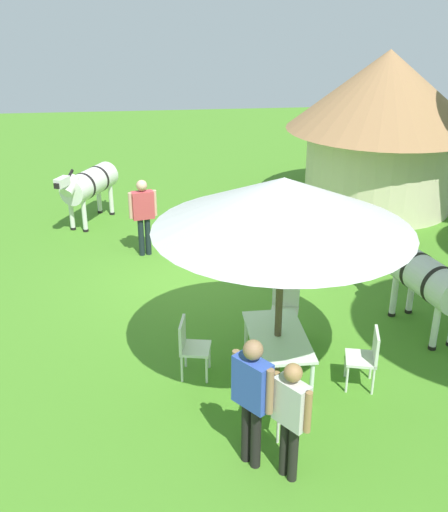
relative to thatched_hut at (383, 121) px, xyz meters
name	(u,v)px	position (x,y,z in m)	size (l,w,h in m)	color
ground_plane	(203,278)	(3.86, -4.85, -2.22)	(36.00, 36.00, 0.00)	#478425
thatched_hut	(383,121)	(0.00, 0.00, 0.00)	(4.85, 4.85, 3.93)	beige
shade_umbrella	(283,204)	(7.32, -4.05, 0.49)	(3.47, 3.47, 3.06)	#4F4029
patio_dining_table	(278,340)	(7.32, -4.05, -1.57)	(1.48, 0.82, 0.74)	silver
patio_chair_near_lawn	(285,306)	(6.11, -3.68, -1.70)	(0.53, 0.54, 0.90)	silver
patio_chair_west_end	(190,344)	(7.08, -5.29, -1.70)	(0.51, 0.50, 0.90)	white
patio_chair_east_end	(265,402)	(8.53, -4.44, -1.70)	(0.54, 0.55, 0.90)	silver
patio_chair_near_hut	(367,355)	(7.64, -2.82, -1.70)	(0.53, 0.52, 0.90)	silver
guest_beside_umbrella	(291,411)	(9.26, -4.28, -1.28)	(0.47, 0.40, 1.56)	black
guest_behind_table	(252,392)	(8.99, -4.68, -1.19)	(0.50, 0.46, 1.72)	black
standing_watcher	(143,211)	(2.57, -5.99, -1.22)	(0.30, 0.58, 1.66)	black
striped_lounge_chair	(311,249)	(3.25, -2.54, -1.97)	(0.61, 0.87, 0.58)	#C35043
zebra_nearest_camera	(425,277)	(6.18, -1.40, -1.26)	(2.14, 0.94, 1.49)	silver
zebra_by_umbrella	(89,184)	(0.47, -7.30, -1.25)	(2.12, 1.30, 1.51)	silver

